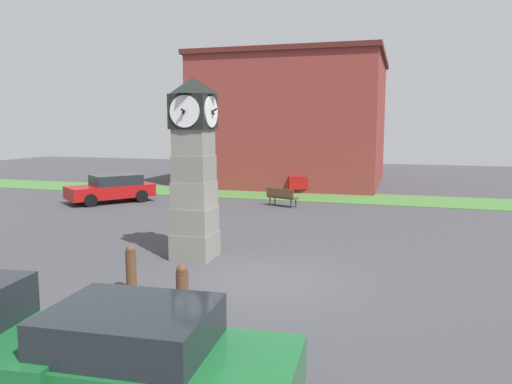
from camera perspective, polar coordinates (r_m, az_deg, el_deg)
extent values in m
plane|color=#424247|center=(12.86, 0.95, -10.10)|extent=(83.58, 83.58, 0.00)
cube|color=gray|center=(15.03, -6.96, -6.04)|extent=(1.17, 1.17, 0.76)
cube|color=slate|center=(14.87, -7.01, -3.19)|extent=(1.12, 1.12, 0.76)
cube|color=gray|center=(14.75, -7.06, -0.28)|extent=(1.07, 1.07, 0.76)
cube|color=gray|center=(14.67, -7.11, 2.67)|extent=(1.02, 1.02, 0.76)
cube|color=gray|center=(14.62, -7.15, 5.65)|extent=(0.97, 0.97, 0.76)
cube|color=black|center=(14.62, -7.21, 9.07)|extent=(1.09, 1.09, 0.99)
cylinder|color=white|center=(15.14, -6.31, 9.03)|extent=(0.89, 0.04, 0.89)
cube|color=black|center=(15.16, -6.27, 9.03)|extent=(0.06, 0.19, 0.14)
cube|color=black|center=(15.16, -6.27, 9.03)|extent=(0.04, 0.07, 0.34)
cylinder|color=white|center=(14.11, -8.18, 9.12)|extent=(0.89, 0.04, 0.89)
cube|color=black|center=(14.09, -8.23, 9.12)|extent=(0.06, 0.18, 0.16)
cube|color=black|center=(14.09, -8.23, 9.12)|extent=(0.04, 0.33, 0.14)
cylinder|color=white|center=(14.40, -5.14, 9.13)|extent=(0.04, 0.89, 0.89)
cube|color=black|center=(14.39, -5.04, 9.13)|extent=(0.15, 0.06, 0.19)
cube|color=black|center=(14.39, -5.04, 9.13)|extent=(0.31, 0.04, 0.20)
cylinder|color=white|center=(14.86, -9.21, 9.01)|extent=(0.04, 0.89, 0.89)
cube|color=black|center=(14.88, -9.31, 9.01)|extent=(0.19, 0.06, 0.15)
cube|color=black|center=(14.88, -9.31, 9.01)|extent=(0.21, 0.04, 0.30)
pyramid|color=black|center=(14.66, -7.26, 11.95)|extent=(1.14, 1.14, 0.49)
cylinder|color=brown|center=(11.06, -8.43, -10.98)|extent=(0.27, 0.27, 0.80)
sphere|color=brown|center=(10.93, -8.47, -8.79)|extent=(0.24, 0.24, 0.24)
cylinder|color=brown|center=(12.27, -14.08, -8.82)|extent=(0.24, 0.24, 0.98)
sphere|color=brown|center=(12.13, -14.16, -6.44)|extent=(0.22, 0.22, 0.22)
cylinder|color=black|center=(8.82, -20.58, -16.88)|extent=(0.66, 0.30, 0.64)
cube|color=#19602D|center=(7.25, -11.69, -19.58)|extent=(4.03, 2.16, 0.68)
cube|color=#1E2328|center=(7.12, -14.04, -14.77)|extent=(2.27, 1.88, 0.55)
cylinder|color=black|center=(7.78, -0.05, -19.84)|extent=(0.65, 0.27, 0.64)
cylinder|color=black|center=(8.60, -16.73, -17.37)|extent=(0.65, 0.27, 0.64)
cube|color=#A51111|center=(31.05, 4.88, 1.47)|extent=(3.41, 4.76, 0.72)
cube|color=#1E2328|center=(31.31, 4.79, 2.72)|extent=(2.51, 2.88, 0.58)
cylinder|color=black|center=(29.93, 7.00, 0.62)|extent=(0.45, 0.68, 0.64)
cylinder|color=black|center=(29.61, 3.65, 0.58)|extent=(0.45, 0.68, 0.64)
cylinder|color=black|center=(32.57, 5.98, 1.19)|extent=(0.45, 0.68, 0.64)
cylinder|color=black|center=(32.28, 2.91, 1.16)|extent=(0.45, 0.68, 0.64)
cube|color=#A51111|center=(26.68, -16.31, 0.10)|extent=(4.02, 4.50, 0.63)
cube|color=#1E2328|center=(26.72, -15.72, 1.37)|extent=(2.76, 2.89, 0.52)
cylinder|color=black|center=(25.47, -18.40, -0.92)|extent=(0.56, 0.64, 0.64)
cylinder|color=black|center=(27.15, -19.52, -0.47)|extent=(0.56, 0.64, 0.64)
cylinder|color=black|center=(26.36, -12.97, -0.45)|extent=(0.56, 0.64, 0.64)
cylinder|color=black|center=(27.99, -14.38, -0.04)|extent=(0.56, 0.64, 0.64)
cube|color=brown|center=(24.39, 3.08, -0.60)|extent=(1.67, 1.07, 0.08)
cube|color=brown|center=(24.15, 2.73, -0.08)|extent=(1.50, 0.66, 0.40)
cylinder|color=#262628|center=(24.21, 4.58, -1.21)|extent=(0.06, 0.06, 0.45)
cylinder|color=#262628|center=(24.96, 2.17, -0.93)|extent=(0.06, 0.06, 0.45)
cylinder|color=#262628|center=(23.89, 4.02, -1.32)|extent=(0.06, 0.06, 0.45)
cylinder|color=#262628|center=(24.64, 1.61, -1.03)|extent=(0.06, 0.06, 0.45)
cube|color=maroon|center=(34.88, 4.55, 7.83)|extent=(11.72, 11.91, 8.18)
cube|color=#4F1E1B|center=(35.16, 4.63, 14.75)|extent=(12.07, 12.27, 0.30)
cube|color=#477A38|center=(28.05, 4.48, -0.43)|extent=(50.15, 4.01, 0.04)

